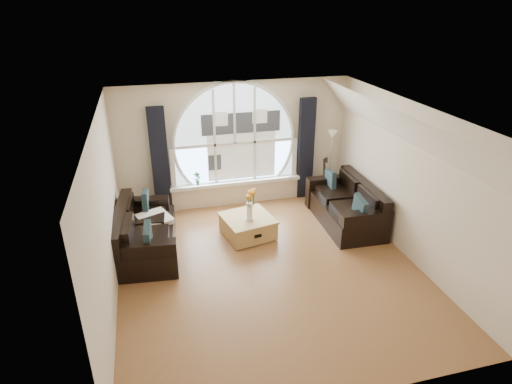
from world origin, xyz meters
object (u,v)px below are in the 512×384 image
object	(u,v)px
sofa_right	(345,205)
guitar	(323,178)
potted_plant	(197,178)
sofa_left	(146,232)
floor_lamp	(330,165)
coffee_chest	(248,226)
vase_flowers	(249,201)

from	to	relation	value
sofa_right	guitar	distance (m)	1.16
guitar	potted_plant	xyz separation A→B (m)	(-2.79, 0.30, 0.16)
sofa_left	guitar	bearing A→B (deg)	23.41
sofa_right	guitar	xyz separation A→B (m)	(-0.02, 1.15, 0.13)
sofa_left	floor_lamp	distance (m)	4.34
coffee_chest	guitar	distance (m)	2.36
coffee_chest	potted_plant	bearing A→B (deg)	105.71
coffee_chest	vase_flowers	size ratio (longest dim) A/B	1.30
sofa_left	potted_plant	world-z (taller)	potted_plant
floor_lamp	sofa_left	bearing A→B (deg)	-162.46
vase_flowers	sofa_right	bearing A→B (deg)	3.12
sofa_left	coffee_chest	xyz separation A→B (m)	(1.91, 0.08, -0.18)
sofa_left	floor_lamp	size ratio (longest dim) A/B	1.22
vase_flowers	coffee_chest	bearing A→B (deg)	97.71
sofa_right	vase_flowers	bearing A→B (deg)	-175.24
coffee_chest	guitar	world-z (taller)	guitar
guitar	potted_plant	bearing A→B (deg)	177.04
sofa_left	sofa_right	bearing A→B (deg)	7.22
sofa_left	guitar	size ratio (longest dim) A/B	1.85
sofa_left	vase_flowers	size ratio (longest dim) A/B	2.80
sofa_left	sofa_right	xyz separation A→B (m)	(3.95, 0.09, 0.00)
sofa_right	floor_lamp	size ratio (longest dim) A/B	1.22
sofa_right	floor_lamp	bearing A→B (deg)	83.91
sofa_right	potted_plant	size ratio (longest dim) A/B	6.79
potted_plant	sofa_right	bearing A→B (deg)	-27.42
sofa_left	vase_flowers	distance (m)	1.97
sofa_right	guitar	world-z (taller)	guitar
coffee_chest	floor_lamp	xyz separation A→B (m)	(2.20, 1.23, 0.58)
coffee_chest	potted_plant	world-z (taller)	potted_plant
coffee_chest	floor_lamp	bearing A→B (deg)	17.41
coffee_chest	floor_lamp	size ratio (longest dim) A/B	0.57
sofa_right	coffee_chest	distance (m)	2.05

